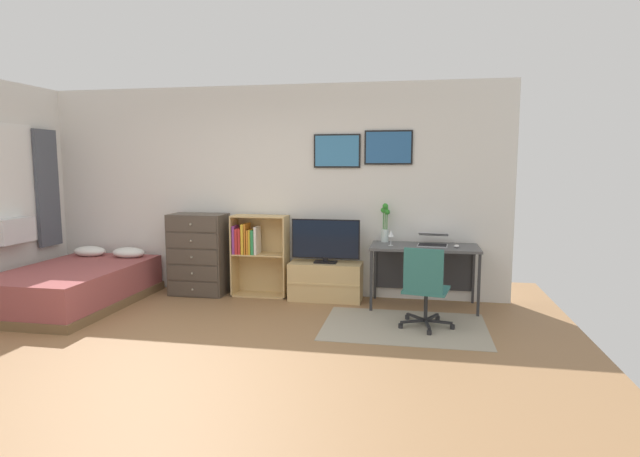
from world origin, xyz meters
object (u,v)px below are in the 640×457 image
Objects in this scene: bed at (75,286)px; television at (326,241)px; dresser at (199,254)px; laptop at (433,240)px; computer_mouse at (457,246)px; desk at (424,255)px; tv_stand at (326,281)px; bamboo_vase at (385,222)px; wine_glass at (391,234)px; office_chair at (425,286)px; bookshelf at (255,250)px.

television is (2.94, 0.78, 0.51)m from bed.
dresser is 3.00m from laptop.
desk is at bearing 160.15° from computer_mouse.
computer_mouse is at bearing -2.63° from dresser.
computer_mouse is (0.36, -0.13, 0.15)m from desk.
television is at bearing -90.00° from tv_stand.
bamboo_vase is (-0.58, 0.14, 0.19)m from laptop.
wine_glass is (0.09, -0.27, -0.11)m from bamboo_vase.
bamboo_vase is at bearing 162.22° from computer_mouse.
tv_stand is 1.66m from computer_mouse.
bamboo_vase is (3.67, 0.91, 0.75)m from bed.
desk reaches higher than bed.
office_chair is 1.78× the size of bamboo_vase.
bed is at bearing -170.32° from wine_glass.
wine_glass is at bearing -72.29° from bamboo_vase.
computer_mouse is (3.25, -0.15, 0.23)m from dresser.
dresser is 2.46m from bamboo_vase.
computer_mouse is at bearing -5.99° from tv_stand.
computer_mouse is (4.51, 0.64, 0.52)m from bed.
television is 0.77m from bamboo_vase.
bookshelf is at bearing 177.66° from desk.
office_chair is at bearing -37.98° from television.
laptop is (1.30, -0.04, 0.56)m from tv_stand.
dresser is at bearing -175.20° from laptop.
bed is 11.21× the size of wine_glass.
office_chair is at bearing -38.63° from tv_stand.
laptop reaches higher than bed.
computer_mouse is (2.50, -0.22, 0.15)m from bookshelf.
laptop is 2.24× the size of wine_glass.
computer_mouse reaches higher than bed.
computer_mouse is at bearing -19.85° from desk.
office_chair is (1.20, -0.94, -0.29)m from television.
bookshelf is at bearing 5.27° from dresser.
television is at bearing -169.97° from bamboo_vase.
television is at bearing 179.48° from desk.
bookshelf is at bearing 172.81° from wine_glass.
television reaches higher than wine_glass.
tv_stand is at bearing 174.01° from computer_mouse.
bookshelf is 2.37m from office_chair.
laptop is at bearing -2.36° from bookshelf.
dresser reaches higher than desk.
desk is 1.47× the size of office_chair.
tv_stand is 1.06× the size of television.
bookshelf reaches higher than desk.
office_chair reaches higher than tv_stand.
tv_stand is at bearing -171.69° from bamboo_vase.
office_chair reaches higher than computer_mouse.
television is 1.55m from office_chair.
bed is 3.09m from television.
tv_stand is 1.04m from wine_glass.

